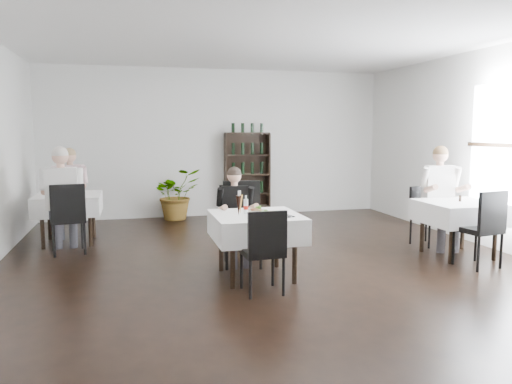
# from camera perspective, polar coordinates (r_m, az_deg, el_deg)

# --- Properties ---
(room_shell) EXTENTS (9.00, 9.00, 9.00)m
(room_shell) POSITION_cam_1_polar(r_m,az_deg,el_deg) (5.95, 2.84, 4.50)
(room_shell) COLOR black
(room_shell) RESTS_ON ground
(wine_shelf) EXTENTS (0.90, 0.28, 1.75)m
(wine_shelf) POSITION_cam_1_polar(r_m,az_deg,el_deg) (10.31, -1.00, 1.96)
(wine_shelf) COLOR black
(wine_shelf) RESTS_ON ground
(main_table) EXTENTS (1.03, 1.03, 0.77)m
(main_table) POSITION_cam_1_polar(r_m,az_deg,el_deg) (5.98, 0.03, -3.97)
(main_table) COLOR black
(main_table) RESTS_ON ground
(left_table) EXTENTS (0.98, 0.98, 0.77)m
(left_table) POSITION_cam_1_polar(r_m,az_deg,el_deg) (8.32, -20.66, -1.29)
(left_table) COLOR black
(left_table) RESTS_ON ground
(right_table) EXTENTS (0.98, 0.98, 0.77)m
(right_table) POSITION_cam_1_polar(r_m,az_deg,el_deg) (7.54, 22.13, -2.19)
(right_table) COLOR black
(right_table) RESTS_ON ground
(potted_tree) EXTENTS (1.13, 1.06, 1.02)m
(potted_tree) POSITION_cam_1_polar(r_m,az_deg,el_deg) (10.01, -9.10, -0.23)
(potted_tree) COLOR #215D1F
(potted_tree) RESTS_ON ground
(main_chair_far) EXTENTS (0.57, 0.58, 1.09)m
(main_chair_far) POSITION_cam_1_polar(r_m,az_deg,el_deg) (6.60, -1.59, -2.90)
(main_chair_far) COLOR black
(main_chair_far) RESTS_ON ground
(main_chair_near) EXTENTS (0.44, 0.44, 0.93)m
(main_chair_near) POSITION_cam_1_polar(r_m,az_deg,el_deg) (5.37, 0.94, -6.23)
(main_chair_near) COLOR black
(main_chair_near) RESTS_ON ground
(left_chair_far) EXTENTS (0.49, 0.50, 1.05)m
(left_chair_far) POSITION_cam_1_polar(r_m,az_deg,el_deg) (9.09, -20.50, -0.75)
(left_chair_far) COLOR black
(left_chair_far) RESTS_ON ground
(left_chair_near) EXTENTS (0.54, 0.54, 1.02)m
(left_chair_near) POSITION_cam_1_polar(r_m,az_deg,el_deg) (7.57, -20.70, -2.37)
(left_chair_near) COLOR black
(left_chair_near) RESTS_ON ground
(right_chair_far) EXTENTS (0.51, 0.52, 0.90)m
(right_chair_far) POSITION_cam_1_polar(r_m,az_deg,el_deg) (8.17, 18.70, -2.11)
(right_chair_far) COLOR black
(right_chair_far) RESTS_ON ground
(right_chair_near) EXTENTS (0.54, 0.54, 1.01)m
(right_chair_near) POSITION_cam_1_polar(r_m,az_deg,el_deg) (7.01, 24.59, -3.33)
(right_chair_near) COLOR black
(right_chair_near) RESTS_ON ground
(diner_main) EXTENTS (0.49, 0.49, 1.29)m
(diner_main) POSITION_cam_1_polar(r_m,az_deg,el_deg) (6.57, -2.35, -1.84)
(diner_main) COLOR #404047
(diner_main) RESTS_ON ground
(diner_left_far) EXTENTS (0.59, 0.60, 1.48)m
(diner_left_far) POSITION_cam_1_polar(r_m,az_deg,el_deg) (8.83, -20.51, 0.72)
(diner_left_far) COLOR #404047
(diner_left_far) RESTS_ON ground
(diner_left_near) EXTENTS (0.60, 0.60, 1.54)m
(diner_left_near) POSITION_cam_1_polar(r_m,az_deg,el_deg) (7.64, -21.28, 0.05)
(diner_left_near) COLOR #404047
(diner_left_near) RESTS_ON ground
(diner_right_far) EXTENTS (0.62, 0.64, 1.54)m
(diner_right_far) POSITION_cam_1_polar(r_m,az_deg,el_deg) (7.94, 20.39, 0.31)
(diner_right_far) COLOR #404047
(diner_right_far) RESTS_ON ground
(plate_far) EXTENTS (0.27, 0.27, 0.07)m
(plate_far) POSITION_cam_1_polar(r_m,az_deg,el_deg) (6.17, 0.05, -2.08)
(plate_far) COLOR white
(plate_far) RESTS_ON main_table
(plate_near) EXTENTS (0.27, 0.27, 0.08)m
(plate_near) POSITION_cam_1_polar(r_m,az_deg,el_deg) (5.77, 0.70, -2.69)
(plate_near) COLOR white
(plate_near) RESTS_ON main_table
(pilsner_dark) EXTENTS (0.07, 0.07, 0.30)m
(pilsner_dark) POSITION_cam_1_polar(r_m,az_deg,el_deg) (5.85, -2.00, -1.54)
(pilsner_dark) COLOR black
(pilsner_dark) RESTS_ON main_table
(pilsner_lager) EXTENTS (0.06, 0.06, 0.28)m
(pilsner_lager) POSITION_cam_1_polar(r_m,az_deg,el_deg) (6.03, -1.82, -1.35)
(pilsner_lager) COLOR #BF8331
(pilsner_lager) RESTS_ON main_table
(coke_bottle) EXTENTS (0.06, 0.06, 0.22)m
(coke_bottle) POSITION_cam_1_polar(r_m,az_deg,el_deg) (5.97, -1.16, -1.66)
(coke_bottle) COLOR silver
(coke_bottle) RESTS_ON main_table
(napkin_cutlery) EXTENTS (0.23, 0.21, 0.02)m
(napkin_cutlery) POSITION_cam_1_polar(r_m,az_deg,el_deg) (5.79, 3.24, -2.77)
(napkin_cutlery) COLOR black
(napkin_cutlery) RESTS_ON main_table
(pepper_mill) EXTENTS (0.04, 0.04, 0.09)m
(pepper_mill) POSITION_cam_1_polar(r_m,az_deg,el_deg) (7.57, 22.30, -0.67)
(pepper_mill) COLOR black
(pepper_mill) RESTS_ON right_table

